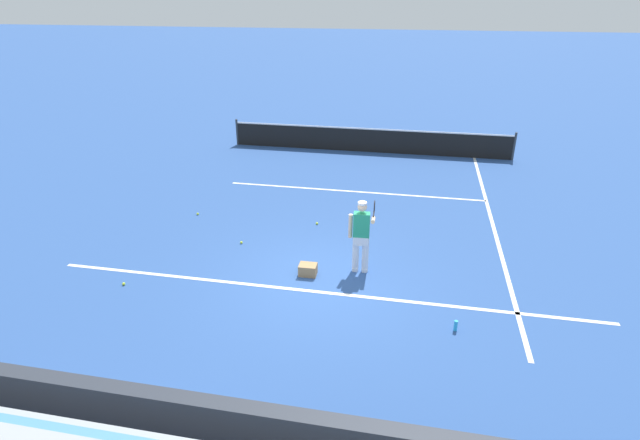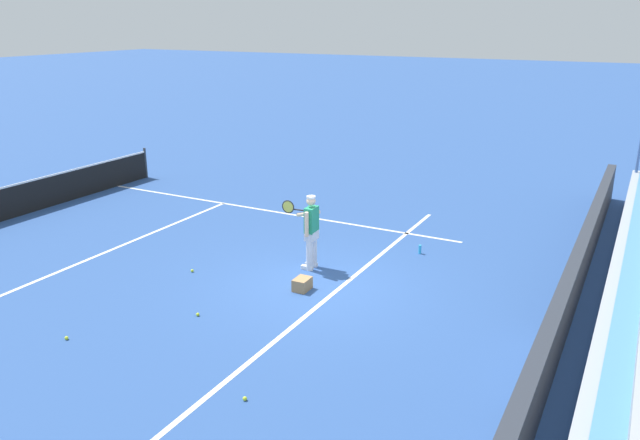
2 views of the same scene
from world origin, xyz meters
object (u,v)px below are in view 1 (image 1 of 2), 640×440
at_px(tennis_player, 361,236).
at_px(ball_box_cardboard, 308,270).
at_px(tennis_ball_midcourt, 198,214).
at_px(tennis_ball_stray_back, 317,223).
at_px(water_bottle, 456,326).
at_px(tennis_ball_by_box, 241,242).
at_px(tennis_net, 369,140).
at_px(tennis_ball_near_player, 124,284).

bearing_deg(tennis_player, ball_box_cardboard, -159.48).
xyz_separation_m(tennis_ball_midcourt, tennis_ball_stray_back, (3.51, 0.03, 0.00)).
height_order(ball_box_cardboard, tennis_ball_stray_back, ball_box_cardboard).
height_order(tennis_ball_stray_back, water_bottle, water_bottle).
xyz_separation_m(tennis_ball_by_box, tennis_net, (2.34, 8.60, 0.46)).
height_order(ball_box_cardboard, tennis_ball_midcourt, ball_box_cardboard).
bearing_deg(tennis_ball_by_box, water_bottle, -26.94).
height_order(tennis_ball_by_box, tennis_ball_stray_back, same).
bearing_deg(tennis_player, tennis_ball_by_box, 166.71).
distance_m(ball_box_cardboard, water_bottle, 3.52).
distance_m(tennis_ball_midcourt, tennis_ball_stray_back, 3.51).
bearing_deg(tennis_ball_midcourt, tennis_player, -23.95).
height_order(tennis_player, tennis_ball_stray_back, tennis_player).
xyz_separation_m(tennis_player, ball_box_cardboard, (-1.15, -0.43, -0.76)).
xyz_separation_m(tennis_ball_stray_back, tennis_net, (0.67, 7.10, 0.46)).
bearing_deg(ball_box_cardboard, tennis_player, 20.52).
xyz_separation_m(ball_box_cardboard, tennis_ball_midcourt, (-3.84, 2.64, -0.10)).
xyz_separation_m(tennis_ball_by_box, tennis_ball_stray_back, (1.67, 1.50, 0.00)).
xyz_separation_m(tennis_ball_by_box, tennis_ball_midcourt, (-1.84, 1.47, 0.00)).
height_order(ball_box_cardboard, tennis_ball_near_player, ball_box_cardboard).
distance_m(tennis_ball_near_player, tennis_ball_midcourt, 3.86).
relative_size(tennis_ball_near_player, water_bottle, 0.30).
height_order(tennis_player, ball_box_cardboard, tennis_player).
relative_size(tennis_ball_near_player, tennis_net, 0.01).
distance_m(tennis_ball_near_player, tennis_ball_stray_back, 5.27).
xyz_separation_m(tennis_player, water_bottle, (2.05, -1.90, -0.78)).
bearing_deg(tennis_ball_near_player, tennis_player, 18.17).
xyz_separation_m(ball_box_cardboard, tennis_ball_stray_back, (-0.33, 2.67, -0.10)).
height_order(tennis_ball_near_player, water_bottle, water_bottle).
bearing_deg(tennis_ball_stray_back, tennis_ball_near_player, -132.41).
relative_size(tennis_ball_by_box, tennis_ball_stray_back, 1.00).
distance_m(tennis_ball_by_box, tennis_ball_midcourt, 2.35).
height_order(tennis_ball_stray_back, tennis_net, tennis_net).
relative_size(tennis_ball_by_box, tennis_ball_near_player, 1.00).
relative_size(tennis_player, tennis_ball_midcourt, 25.98).
xyz_separation_m(tennis_ball_by_box, tennis_ball_near_player, (-1.88, -2.39, 0.00)).
relative_size(tennis_ball_by_box, tennis_net, 0.01).
bearing_deg(tennis_net, water_bottle, -75.77).
xyz_separation_m(tennis_player, tennis_ball_near_player, (-5.02, -1.65, -0.86)).
bearing_deg(tennis_ball_near_player, water_bottle, -2.01).
distance_m(ball_box_cardboard, tennis_ball_by_box, 2.32).
relative_size(tennis_ball_by_box, water_bottle, 0.30).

